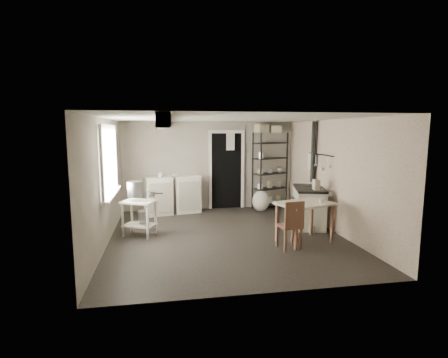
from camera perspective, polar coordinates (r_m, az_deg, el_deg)
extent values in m
plane|color=black|center=(7.02, 0.43, -9.27)|extent=(5.00, 5.00, 0.00)
plane|color=silver|center=(6.70, 0.45, 9.85)|extent=(5.00, 5.00, 0.00)
cube|color=#A49A8C|center=(9.22, -2.38, 2.19)|extent=(4.50, 0.02, 2.30)
cube|color=#A49A8C|center=(4.37, 6.42, -4.40)|extent=(4.50, 0.02, 2.30)
cube|color=#A49A8C|center=(6.73, -18.74, -0.39)|extent=(0.02, 5.00, 2.30)
cube|color=#A49A8C|center=(7.50, 17.59, 0.48)|extent=(0.02, 5.00, 2.30)
cylinder|color=#A9A9AB|center=(7.04, -14.41, -1.60)|extent=(0.36, 0.36, 0.30)
cylinder|color=#A9A9AB|center=(6.97, -11.90, -2.36)|extent=(0.22, 0.22, 0.10)
cylinder|color=#A9A9AB|center=(7.15, -13.00, -5.95)|extent=(0.28, 0.28, 0.23)
imported|color=silver|center=(8.76, -8.09, 0.51)|extent=(0.26, 0.26, 0.06)
imported|color=silver|center=(8.72, -10.37, 0.53)|extent=(0.16, 0.16, 0.10)
imported|color=silver|center=(9.34, 5.93, 3.53)|extent=(0.09, 0.09, 0.18)
cube|color=beige|center=(9.21, 6.12, 7.50)|extent=(0.37, 0.35, 0.21)
cube|color=beige|center=(9.36, 8.40, 7.35)|extent=(0.32, 0.30, 0.18)
cube|color=beige|center=(7.45, 14.84, -0.55)|extent=(0.13, 0.20, 0.28)
imported|color=silver|center=(6.61, 15.63, -3.41)|extent=(0.11, 0.11, 0.10)
ellipsoid|color=silver|center=(9.06, 6.02, -3.78)|extent=(0.54, 0.50, 0.53)
cylinder|color=silver|center=(7.43, 14.18, -7.93)|extent=(0.15, 0.15, 0.15)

